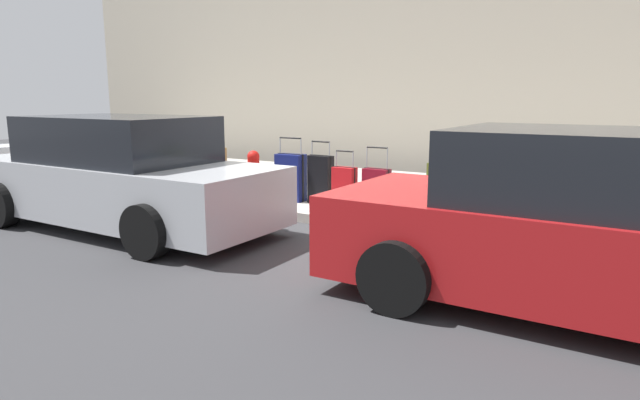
{
  "coord_description": "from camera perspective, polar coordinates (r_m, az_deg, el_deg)",
  "views": [
    {
      "loc": [
        -3.72,
        6.5,
        1.82
      ],
      "look_at": [
        -0.07,
        0.41,
        0.46
      ],
      "focal_mm": 30.49,
      "sensor_mm": 36.0,
      "label": 1
    }
  ],
  "objects": [
    {
      "name": "ground_plane",
      "position": [
        7.71,
        1.11,
        -2.83
      ],
      "size": [
        40.0,
        40.0,
        0.0
      ],
      "primitive_type": "plane",
      "color": "#333335"
    },
    {
      "name": "sidewalk_curb",
      "position": [
        9.9,
        8.33,
        0.53
      ],
      "size": [
        18.0,
        5.0,
        0.14
      ],
      "primitive_type": "cube",
      "color": "#ADA89E",
      "rests_on": "ground_plane"
    },
    {
      "name": "suitcase_black_0",
      "position": [
        7.43,
        24.53,
        -0.43
      ],
      "size": [
        0.4,
        0.23,
        0.97
      ],
      "color": "black",
      "rests_on": "sidewalk_curb"
    },
    {
      "name": "suitcase_navy_1",
      "position": [
        7.57,
        20.53,
        -0.6
      ],
      "size": [
        0.46,
        0.25,
        0.85
      ],
      "color": "navy",
      "rests_on": "sidewalk_curb"
    },
    {
      "name": "suitcase_teal_2",
      "position": [
        7.62,
        16.57,
        -0.23
      ],
      "size": [
        0.4,
        0.28,
        0.61
      ],
      "color": "#0F606B",
      "rests_on": "sidewalk_curb"
    },
    {
      "name": "suitcase_olive_3",
      "position": [
        7.69,
        12.8,
        0.89
      ],
      "size": [
        0.44,
        0.22,
        0.84
      ],
      "color": "#59601E",
      "rests_on": "sidewalk_curb"
    },
    {
      "name": "suitcase_silver_4",
      "position": [
        8.02,
        9.42,
        0.49
      ],
      "size": [
        0.44,
        0.2,
        0.58
      ],
      "color": "#9EA0A8",
      "rests_on": "sidewalk_curb"
    },
    {
      "name": "suitcase_maroon_5",
      "position": [
        8.18,
        5.93,
        1.15
      ],
      "size": [
        0.41,
        0.21,
        0.95
      ],
      "color": "maroon",
      "rests_on": "sidewalk_curb"
    },
    {
      "name": "suitcase_red_6",
      "position": [
        8.3,
        2.58,
        1.34
      ],
      "size": [
        0.36,
        0.2,
        0.89
      ],
      "color": "red",
      "rests_on": "sidewalk_curb"
    },
    {
      "name": "suitcase_black_7",
      "position": [
        8.6,
        0.07,
        2.17
      ],
      "size": [
        0.41,
        0.21,
        1.0
      ],
      "color": "black",
      "rests_on": "sidewalk_curb"
    },
    {
      "name": "suitcase_navy_8",
      "position": [
        8.85,
        -3.09,
        2.38
      ],
      "size": [
        0.48,
        0.26,
        1.04
      ],
      "color": "navy",
      "rests_on": "sidewalk_curb"
    },
    {
      "name": "fire_hydrant",
      "position": [
        9.31,
        -6.97,
        2.9
      ],
      "size": [
        0.39,
        0.21,
        0.78
      ],
      "color": "red",
      "rests_on": "sidewalk_curb"
    },
    {
      "name": "bollard_post",
      "position": [
        9.54,
        -10.1,
        2.99
      ],
      "size": [
        0.14,
        0.14,
        0.82
      ],
      "primitive_type": "cylinder",
      "color": "brown",
      "rests_on": "sidewalk_curb"
    },
    {
      "name": "parked_car_red_0",
      "position": [
        5.09,
        27.12,
        -2.73
      ],
      "size": [
        4.59,
        2.12,
        1.55
      ],
      "color": "#AD1619",
      "rests_on": "ground_plane"
    },
    {
      "name": "parked_car_silver_1",
      "position": [
        8.03,
        -20.28,
        2.37
      ],
      "size": [
        4.78,
        1.97,
        1.56
      ],
      "color": "#B2B5BA",
      "rests_on": "ground_plane"
    }
  ]
}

